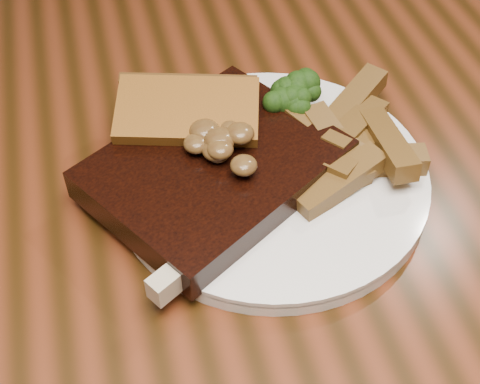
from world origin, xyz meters
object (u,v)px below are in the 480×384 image
(dining_table, at_px, (239,301))
(plate, at_px, (271,178))
(garlic_bread, at_px, (189,133))
(chair_far, at_px, (189,58))
(potato_wedges, at_px, (352,145))
(steak, at_px, (215,169))

(dining_table, height_order, plate, plate)
(dining_table, distance_m, plate, 0.12)
(garlic_bread, bearing_deg, chair_far, 96.75)
(dining_table, relative_size, potato_wedges, 14.71)
(potato_wedges, bearing_deg, plate, -176.63)
(steak, bearing_deg, chair_far, 50.63)
(chair_far, bearing_deg, plate, 104.52)
(plate, height_order, garlic_bread, garlic_bread)
(garlic_bread, relative_size, potato_wedges, 1.08)
(steak, xyz_separation_m, garlic_bread, (-0.01, 0.05, -0.00))
(steak, bearing_deg, plate, -36.40)
(steak, xyz_separation_m, potato_wedges, (0.12, 0.00, -0.00))
(steak, bearing_deg, garlic_bread, 71.78)
(potato_wedges, bearing_deg, chair_far, 94.47)
(chair_far, height_order, garlic_bread, chair_far)
(dining_table, bearing_deg, steak, 97.74)
(garlic_bread, bearing_deg, plate, -25.19)
(dining_table, xyz_separation_m, steak, (-0.01, 0.05, 0.12))
(dining_table, height_order, garlic_bread, garlic_bread)
(plate, xyz_separation_m, garlic_bread, (-0.06, 0.05, 0.02))
(garlic_bread, bearing_deg, steak, -60.17)
(steak, height_order, garlic_bread, steak)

